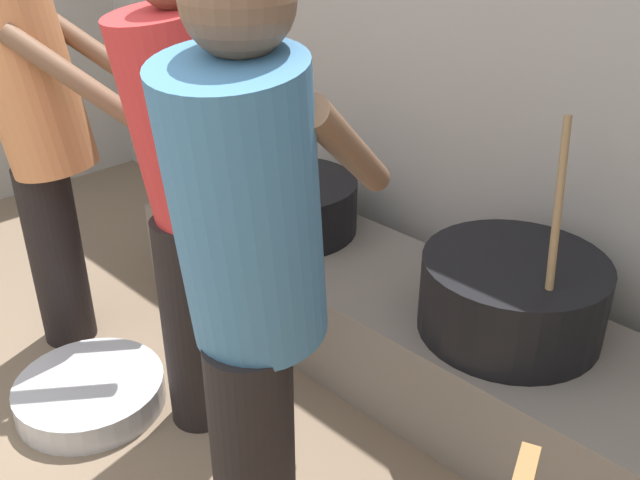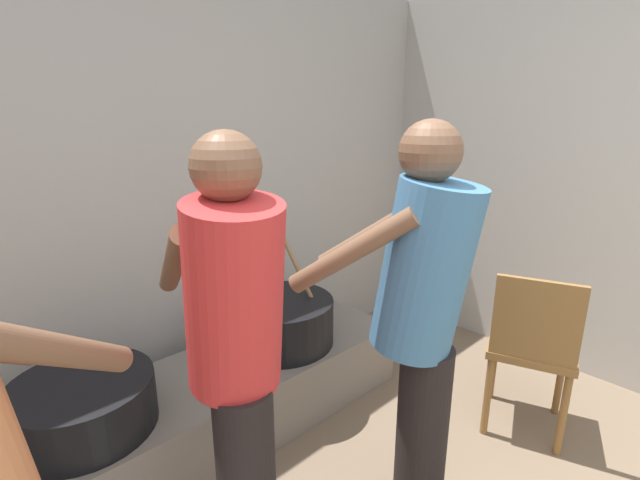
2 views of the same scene
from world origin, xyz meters
name	(u,v)px [view 1 (image 1 of 2)]	position (x,y,z in m)	size (l,w,h in m)	color
block_enclosure_rear	(441,12)	(0.00, 2.46, 1.20)	(4.98, 0.20, 2.41)	#ADA8A0
hearth_ledge	(382,315)	(0.21, 1.94, 0.18)	(2.28, 0.60, 0.36)	slate
cooking_pot_main	(512,295)	(0.72, 1.96, 0.49)	(0.58, 0.58, 0.71)	black
cooking_pot_secondary	(289,205)	(-0.31, 1.94, 0.47)	(0.56, 0.56, 0.21)	black
cook_in_orange_shirt	(41,133)	(-0.73, 1.16, 0.86)	(0.70, 0.65, 1.52)	black
cook_in_red_shirt	(189,176)	(0.01, 1.27, 0.89)	(0.49, 0.71, 1.56)	black
cook_in_blue_shirt	(251,282)	(0.62, 1.00, 0.91)	(0.56, 0.73, 1.59)	black
metal_mixing_bowl	(91,392)	(-0.31, 0.99, 0.05)	(0.51, 0.51, 0.10)	#B7B7BC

